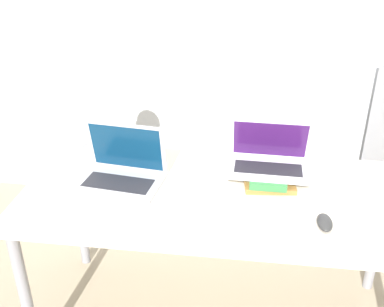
{
  "coord_description": "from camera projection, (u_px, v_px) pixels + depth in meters",
  "views": [
    {
      "loc": [
        0.09,
        -1.24,
        1.76
      ],
      "look_at": [
        -0.13,
        0.38,
        0.92
      ],
      "focal_mm": 42.0,
      "sensor_mm": 36.0,
      "label": 1
    }
  ],
  "objects": [
    {
      "name": "wall_back",
      "position": [
        238.0,
        1.0,
        2.62
      ],
      "size": [
        8.0,
        0.05,
        2.7
      ],
      "color": "silver",
      "rests_on": "ground_plane"
    },
    {
      "name": "desk_lamp",
      "position": [
        83.0,
        79.0,
        2.02
      ],
      "size": [
        0.23,
        0.2,
        0.54
      ],
      "color": "silver",
      "rests_on": "desk"
    },
    {
      "name": "desk",
      "position": [
        221.0,
        207.0,
        1.94
      ],
      "size": [
        1.7,
        0.77,
        0.74
      ],
      "color": "beige",
      "rests_on": "ground_plane"
    },
    {
      "name": "laptop_on_books",
      "position": [
        269.0,
        159.0,
        1.97
      ],
      "size": [
        0.36,
        0.23,
        0.22
      ],
      "color": "silver",
      "rests_on": "book_stack"
    },
    {
      "name": "book_stack",
      "position": [
        268.0,
        179.0,
        1.96
      ],
      "size": [
        0.23,
        0.23,
        0.05
      ],
      "color": "olive",
      "rests_on": "desk"
    },
    {
      "name": "wireless_keyboard",
      "position": [
        271.0,
        221.0,
        1.72
      ],
      "size": [
        0.29,
        0.13,
        0.01
      ],
      "color": "silver",
      "rests_on": "desk"
    },
    {
      "name": "laptop_left",
      "position": [
        122.0,
        171.0,
        1.97
      ],
      "size": [
        0.39,
        0.29,
        0.26
      ],
      "color": "#B2B2B7",
      "rests_on": "desk"
    },
    {
      "name": "mouse",
      "position": [
        325.0,
        222.0,
        1.69
      ],
      "size": [
        0.06,
        0.11,
        0.03
      ],
      "color": "#2D2D2D",
      "rests_on": "desk"
    }
  ]
}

